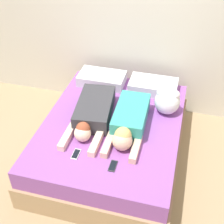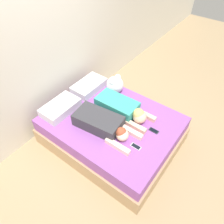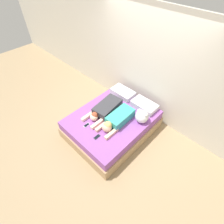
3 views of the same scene
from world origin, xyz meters
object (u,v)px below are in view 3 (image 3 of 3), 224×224
at_px(person_left, 105,109).
at_px(plush_toy, 142,116).
at_px(pillow_head_left, 123,93).
at_px(pillow_head_right, 144,105).
at_px(person_right, 117,120).
at_px(cell_phone_right, 97,137).
at_px(cell_phone_left, 87,125).
at_px(bed, 112,124).

distance_m(person_left, plush_toy, 0.85).
bearing_deg(person_left, plush_toy, 24.88).
xyz_separation_m(pillow_head_left, pillow_head_right, (0.67, 0.00, 0.00)).
relative_size(person_right, cell_phone_right, 6.48).
xyz_separation_m(pillow_head_left, cell_phone_left, (0.12, -1.31, -0.06)).
distance_m(pillow_head_right, person_left, 0.93).
distance_m(pillow_head_right, plush_toy, 0.46).
relative_size(bed, pillow_head_left, 3.32).
bearing_deg(bed, cell_phone_left, -111.09).
bearing_deg(pillow_head_left, cell_phone_left, -84.83).
relative_size(pillow_head_right, plush_toy, 1.96).
relative_size(pillow_head_right, cell_phone_left, 4.16).
bearing_deg(person_left, cell_phone_left, -89.66).
relative_size(person_right, cell_phone_left, 6.48).
xyz_separation_m(bed, person_right, (0.20, -0.06, 0.36)).
bearing_deg(pillow_head_left, bed, -65.80).
bearing_deg(pillow_head_left, person_left, -81.29).
xyz_separation_m(cell_phone_right, plush_toy, (0.38, 0.97, 0.15)).
bearing_deg(plush_toy, person_left, -155.12).
xyz_separation_m(pillow_head_left, plush_toy, (0.89, -0.39, 0.09)).
distance_m(pillow_head_left, plush_toy, 0.97).
relative_size(pillow_head_left, person_right, 0.64).
bearing_deg(cell_phone_right, cell_phone_left, 171.98).
distance_m(cell_phone_right, plush_toy, 1.05).
relative_size(person_left, cell_phone_right, 7.07).
bearing_deg(bed, pillow_head_left, 114.20).
relative_size(bed, pillow_head_right, 3.32).
xyz_separation_m(bed, cell_phone_right, (0.17, -0.62, 0.27)).
bearing_deg(cell_phone_left, cell_phone_right, -8.02).
height_order(pillow_head_left, person_left, person_left).
bearing_deg(pillow_head_left, pillow_head_right, 0.00).
bearing_deg(cell_phone_left, person_right, 50.28).
xyz_separation_m(person_right, cell_phone_left, (-0.42, -0.50, -0.10)).
bearing_deg(person_left, pillow_head_left, 98.71).
bearing_deg(pillow_head_right, plush_toy, -61.26).
xyz_separation_m(pillow_head_right, cell_phone_left, (-0.55, -1.31, -0.06)).
bearing_deg(pillow_head_left, cell_phone_right, -69.53).
relative_size(pillow_head_left, person_left, 0.59).
height_order(person_left, cell_phone_right, person_left).
xyz_separation_m(pillow_head_left, person_right, (0.54, -0.81, 0.03)).
xyz_separation_m(person_left, plush_toy, (0.77, 0.36, 0.06)).
bearing_deg(bed, person_left, -178.71).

